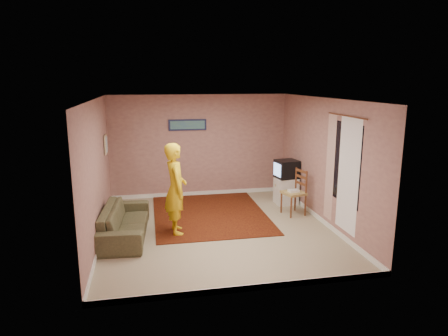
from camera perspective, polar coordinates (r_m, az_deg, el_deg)
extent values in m
plane|color=tan|center=(8.17, -1.00, -8.69)|extent=(5.00, 5.00, 0.00)
cube|color=#A87B6E|center=(10.22, -3.52, 3.16)|extent=(4.50, 0.02, 2.60)
cube|color=#A87B6E|center=(5.43, 3.65, -5.19)|extent=(4.50, 0.02, 2.60)
cube|color=#A87B6E|center=(7.73, -17.68, -0.43)|extent=(0.02, 5.00, 2.60)
cube|color=#A87B6E|center=(8.47, 14.11, 0.88)|extent=(0.02, 5.00, 2.60)
cube|color=silver|center=(7.63, -1.08, 9.85)|extent=(4.50, 5.00, 0.02)
cube|color=white|center=(10.49, -3.42, -3.61)|extent=(4.50, 0.02, 0.10)
cube|color=white|center=(5.94, 3.45, -16.74)|extent=(4.50, 0.02, 0.10)
cube|color=white|center=(8.09, -17.03, -9.10)|extent=(0.02, 5.00, 0.10)
cube|color=white|center=(8.80, 13.62, -7.13)|extent=(0.02, 5.00, 0.10)
cube|color=black|center=(7.66, 16.97, 0.64)|extent=(0.01, 1.10, 1.50)
cube|color=white|center=(7.56, 17.31, -1.07)|extent=(0.01, 0.75, 2.10)
cube|color=silver|center=(8.16, 14.91, 0.04)|extent=(0.01, 0.35, 2.10)
cylinder|color=brown|center=(7.51, 17.09, 7.14)|extent=(0.02, 1.40, 0.02)
cube|color=#15183A|center=(10.08, -5.23, 6.16)|extent=(0.95, 0.03, 0.28)
cube|color=#2E4D80|center=(10.06, -5.22, 6.14)|extent=(0.86, 0.01, 0.20)
cube|color=#C5B287|center=(9.25, -16.54, 3.25)|extent=(0.03, 0.38, 0.42)
cube|color=#AFBBC0|center=(9.25, -16.42, 3.26)|extent=(0.01, 0.30, 0.34)
cube|color=black|center=(9.02, -2.04, -6.57)|extent=(2.47, 3.08, 0.02)
cube|color=silver|center=(9.81, 8.85, -3.21)|extent=(0.51, 0.46, 0.64)
cube|color=black|center=(9.68, 8.95, -0.15)|extent=(0.55, 0.51, 0.43)
cube|color=#8CB2F2|center=(9.57, 7.61, -0.25)|extent=(0.07, 0.36, 0.31)
cube|color=tan|center=(9.94, 8.50, -2.21)|extent=(0.52, 0.51, 0.05)
cube|color=brown|center=(9.88, 8.55, -0.85)|extent=(0.42, 0.16, 0.48)
cube|color=#BDBCC2|center=(9.92, 8.51, -1.91)|extent=(0.37, 0.28, 0.06)
cube|color=#89BBE1|center=(10.04, 8.19, -0.27)|extent=(0.36, 0.04, 0.37)
cube|color=tan|center=(9.01, 9.91, -3.54)|extent=(0.53, 0.55, 0.05)
cube|color=brown|center=(8.95, 9.98, -1.92)|extent=(0.15, 0.46, 0.53)
cube|color=white|center=(9.00, 9.92, -3.22)|extent=(0.25, 0.19, 0.05)
imported|color=brown|center=(7.94, -13.98, -7.44)|extent=(0.93, 2.08, 0.59)
imported|color=yellow|center=(7.77, -6.92, -2.95)|extent=(0.48, 0.68, 1.79)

